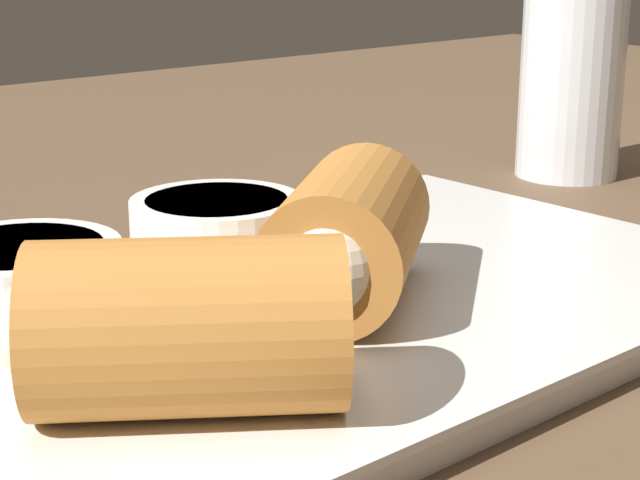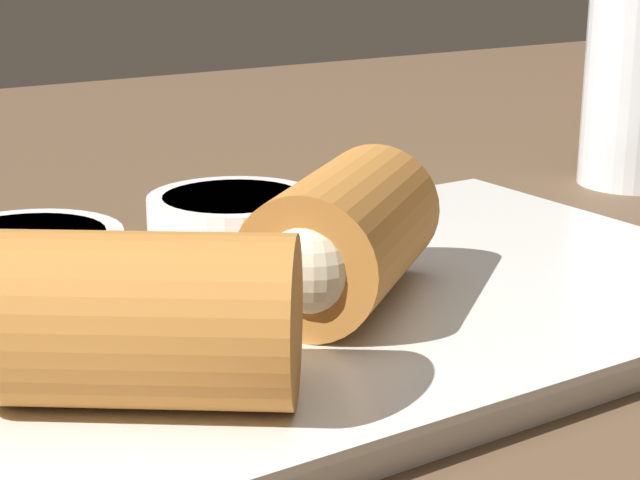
% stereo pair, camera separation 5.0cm
% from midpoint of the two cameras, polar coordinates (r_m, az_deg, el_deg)
% --- Properties ---
extents(table_surface, '(1.80, 1.40, 0.02)m').
position_cam_midpoint_polar(table_surface, '(0.41, 9.98, -6.42)').
color(table_surface, brown).
rests_on(table_surface, ground).
extents(serving_plate, '(0.34, 0.22, 0.01)m').
position_cam_midpoint_polar(serving_plate, '(0.40, 3.60, -3.83)').
color(serving_plate, silver).
rests_on(serving_plate, table_surface).
extents(roll_front_left, '(0.10, 0.09, 0.05)m').
position_cam_midpoint_polar(roll_front_left, '(0.30, -5.63, -4.34)').
color(roll_front_left, '#B77533').
rests_on(roll_front_left, serving_plate).
extents(roll_front_right, '(0.10, 0.09, 0.05)m').
position_cam_midpoint_polar(roll_front_right, '(0.37, 4.91, -0.04)').
color(roll_front_right, '#B77533').
rests_on(roll_front_right, serving_plate).
extents(dipping_bowl_near, '(0.07, 0.07, 0.02)m').
position_cam_midpoint_polar(dipping_bowl_near, '(0.44, -1.41, 0.94)').
color(dipping_bowl_near, white).
rests_on(dipping_bowl_near, serving_plate).
extents(dipping_bowl_far, '(0.07, 0.07, 0.02)m').
position_cam_midpoint_polar(dipping_bowl_far, '(0.39, -11.93, -1.28)').
color(dipping_bowl_far, white).
rests_on(dipping_bowl_far, serving_plate).
extents(drinking_glass, '(0.06, 0.06, 0.12)m').
position_cam_midpoint_polar(drinking_glass, '(0.65, 18.80, 8.22)').
color(drinking_glass, silver).
rests_on(drinking_glass, table_surface).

